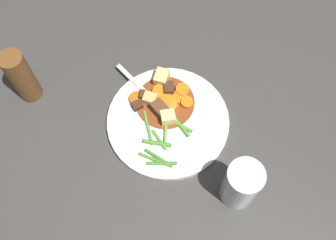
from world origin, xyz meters
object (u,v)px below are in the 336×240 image
dinner_plate (168,121)px  carrot_slice_4 (182,90)px  potato_chunk_1 (162,77)px  potato_chunk_2 (166,116)px  potato_chunk_0 (150,99)px  meat_chunk_2 (169,89)px  meat_chunk_1 (145,95)px  meat_chunk_3 (137,105)px  carrot_slice_2 (171,105)px  fork (146,93)px  carrot_slice_1 (187,103)px  meat_chunk_0 (160,108)px  carrot_slice_5 (167,99)px  carrot_slice_0 (180,97)px  pepper_mill (21,77)px  water_glass (241,184)px  carrot_slice_3 (160,92)px  carrot_slice_6 (137,99)px

dinner_plate → carrot_slice_4: 0.08m
potato_chunk_1 → potato_chunk_2: bearing=177.5°
potato_chunk_0 → meat_chunk_2: size_ratio=1.02×
meat_chunk_1 → meat_chunk_3: size_ratio=1.06×
carrot_slice_2 → meat_chunk_2: meat_chunk_2 is taller
potato_chunk_1 → fork: bearing=123.8°
carrot_slice_1 → meat_chunk_3: size_ratio=1.30×
potato_chunk_1 → meat_chunk_0: size_ratio=1.08×
carrot_slice_1 → meat_chunk_2: size_ratio=0.99×
potato_chunk_1 → meat_chunk_0: same height
carrot_slice_2 → carrot_slice_1: bearing=-90.1°
carrot_slice_1 → potato_chunk_0: 0.08m
potato_chunk_0 → meat_chunk_2: bearing=-66.6°
carrot_slice_5 → potato_chunk_0: potato_chunk_0 is taller
dinner_plate → potato_chunk_0: size_ratio=9.48×
carrot_slice_1 → carrot_slice_2: bearing=89.9°
potato_chunk_2 → dinner_plate: bearing=-141.9°
carrot_slice_4 → carrot_slice_0: bearing=151.5°
potato_chunk_0 → meat_chunk_1: bearing=43.6°
carrot_slice_4 → meat_chunk_3: (-0.02, 0.10, 0.00)m
carrot_slice_5 → meat_chunk_3: 0.06m
potato_chunk_2 → fork: (0.07, 0.03, -0.01)m
dinner_plate → carrot_slice_0: (0.05, -0.03, 0.01)m
carrot_slice_4 → potato_chunk_1: 0.05m
carrot_slice_1 → carrot_slice_4: 0.03m
potato_chunk_1 → pepper_mill: bearing=86.6°
potato_chunk_2 → water_glass: (-0.17, -0.11, 0.03)m
carrot_slice_0 → carrot_slice_3: 0.04m
carrot_slice_2 → carrot_slice_6: size_ratio=0.89×
carrot_slice_5 → carrot_slice_3: bearing=32.0°
potato_chunk_0 → carrot_slice_5: bearing=-96.0°
fork → carrot_slice_5: bearing=-120.0°
carrot_slice_3 → potato_chunk_1: size_ratio=0.93×
potato_chunk_2 → carrot_slice_2: bearing=-26.9°
pepper_mill → carrot_slice_6: bearing=-104.0°
dinner_plate → potato_chunk_2: 0.02m
carrot_slice_6 → pepper_mill: 0.24m
potato_chunk_1 → meat_chunk_3: size_ratio=1.76×
potato_chunk_2 → carrot_slice_1: bearing=-61.0°
potato_chunk_1 → water_glass: water_glass is taller
dinner_plate → carrot_slice_2: size_ratio=9.01×
carrot_slice_4 → water_glass: size_ratio=0.25×
dinner_plate → water_glass: size_ratio=2.21×
dinner_plate → water_glass: 0.21m
carrot_slice_1 → meat_chunk_1: bearing=71.5°
potato_chunk_0 → potato_chunk_2: potato_chunk_2 is taller
carrot_slice_2 → carrot_slice_5: size_ratio=0.84×
carrot_slice_5 → fork: 0.05m
carrot_slice_0 → carrot_slice_5: 0.03m
carrot_slice_1 → water_glass: 0.21m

